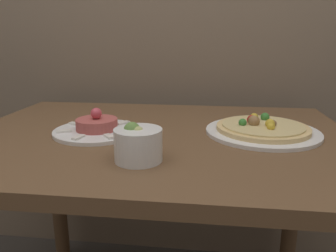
{
  "coord_description": "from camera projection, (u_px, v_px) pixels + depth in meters",
  "views": [
    {
      "loc": [
        0.14,
        -0.48,
        0.99
      ],
      "look_at": [
        0.04,
        0.32,
        0.77
      ],
      "focal_mm": 35.0,
      "sensor_mm": 36.0,
      "label": 1
    }
  ],
  "objects": [
    {
      "name": "dining_table",
      "position": [
        157.0,
        169.0,
        0.95
      ],
      "size": [
        1.09,
        0.78,
        0.73
      ],
      "color": "brown",
      "rests_on": "ground_plane"
    },
    {
      "name": "pizza_plate",
      "position": [
        262.0,
        129.0,
        0.91
      ],
      "size": [
        0.31,
        0.31,
        0.05
      ],
      "color": "white",
      "rests_on": "dining_table"
    },
    {
      "name": "tartare_plate",
      "position": [
        97.0,
        128.0,
        0.92
      ],
      "size": [
        0.24,
        0.24,
        0.07
      ],
      "color": "white",
      "rests_on": "dining_table"
    },
    {
      "name": "small_bowl",
      "position": [
        138.0,
        144.0,
        0.71
      ],
      "size": [
        0.11,
        0.11,
        0.08
      ],
      "color": "white",
      "rests_on": "dining_table"
    }
  ]
}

